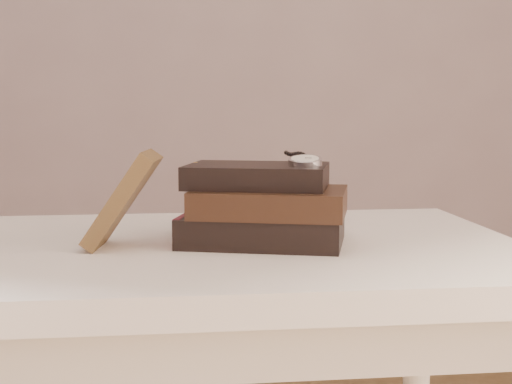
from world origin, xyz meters
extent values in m
cube|color=white|center=(0.00, 0.35, 0.73)|extent=(1.00, 0.60, 0.04)
cube|color=white|center=(0.00, 0.35, 0.67)|extent=(0.88, 0.49, 0.08)
cube|color=black|center=(0.12, 0.34, 0.77)|extent=(0.26, 0.21, 0.04)
cube|color=beige|center=(0.12, 0.34, 0.77)|extent=(0.25, 0.20, 0.03)
cube|color=gold|center=(0.02, 0.39, 0.77)|extent=(0.01, 0.01, 0.04)
cube|color=maroon|center=(0.02, 0.37, 0.77)|extent=(0.05, 0.14, 0.04)
cube|color=black|center=(0.13, 0.33, 0.81)|extent=(0.25, 0.20, 0.04)
cube|color=beige|center=(0.13, 0.32, 0.81)|extent=(0.24, 0.19, 0.03)
cube|color=gold|center=(0.04, 0.38, 0.81)|extent=(0.01, 0.01, 0.04)
cube|color=black|center=(0.12, 0.35, 0.85)|extent=(0.23, 0.19, 0.03)
cube|color=beige|center=(0.12, 0.35, 0.85)|extent=(0.22, 0.18, 0.03)
cube|color=gold|center=(0.03, 0.39, 0.85)|extent=(0.01, 0.01, 0.03)
cube|color=#44301A|center=(-0.08, 0.33, 0.82)|extent=(0.12, 0.11, 0.14)
cylinder|color=silver|center=(0.18, 0.31, 0.87)|extent=(0.06, 0.06, 0.02)
cylinder|color=white|center=(0.18, 0.31, 0.87)|extent=(0.05, 0.05, 0.01)
torus|color=silver|center=(0.18, 0.31, 0.87)|extent=(0.06, 0.06, 0.01)
cylinder|color=silver|center=(0.19, 0.33, 0.87)|extent=(0.01, 0.01, 0.01)
cube|color=black|center=(0.18, 0.31, 0.88)|extent=(0.00, 0.01, 0.00)
cube|color=black|center=(0.18, 0.30, 0.88)|extent=(0.01, 0.00, 0.00)
sphere|color=black|center=(0.19, 0.34, 0.88)|extent=(0.01, 0.01, 0.01)
sphere|color=black|center=(0.18, 0.35, 0.88)|extent=(0.01, 0.01, 0.01)
sphere|color=black|center=(0.18, 0.36, 0.88)|extent=(0.01, 0.01, 0.01)
sphere|color=black|center=(0.18, 0.37, 0.88)|extent=(0.01, 0.01, 0.01)
sphere|color=black|center=(0.18, 0.38, 0.88)|extent=(0.01, 0.01, 0.01)
sphere|color=black|center=(0.18, 0.39, 0.87)|extent=(0.01, 0.01, 0.01)
sphere|color=black|center=(0.17, 0.40, 0.87)|extent=(0.01, 0.01, 0.01)
sphere|color=black|center=(0.17, 0.41, 0.87)|extent=(0.01, 0.01, 0.01)
sphere|color=black|center=(0.17, 0.42, 0.88)|extent=(0.01, 0.01, 0.01)
torus|color=silver|center=(0.04, 0.43, 0.82)|extent=(0.05, 0.03, 0.05)
torus|color=silver|center=(0.09, 0.42, 0.82)|extent=(0.05, 0.03, 0.05)
cylinder|color=silver|center=(0.06, 0.43, 0.82)|extent=(0.01, 0.01, 0.00)
cylinder|color=silver|center=(0.04, 0.49, 0.81)|extent=(0.03, 0.10, 0.03)
cylinder|color=silver|center=(0.12, 0.46, 0.81)|extent=(0.03, 0.10, 0.03)
camera|label=1|loc=(-0.02, -0.73, 0.96)|focal=53.23mm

